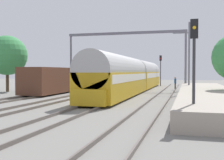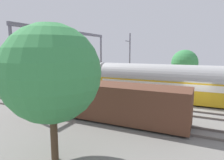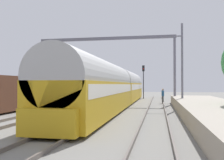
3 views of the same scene
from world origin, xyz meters
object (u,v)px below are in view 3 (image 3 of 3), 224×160
object	(u,v)px
passenger_train	(117,87)
catenary_gantry	(105,53)
person_crossing	(163,94)
railway_signal_far	(143,77)
freight_car	(24,92)

from	to	relation	value
passenger_train	catenary_gantry	size ratio (longest dim) A/B	2.00
person_crossing	catenary_gantry	size ratio (longest dim) A/B	0.11
passenger_train	person_crossing	xyz separation A→B (m)	(4.70, 4.25, -0.94)
railway_signal_far	passenger_train	bearing A→B (deg)	-98.21
freight_car	railway_signal_far	distance (m)	20.18
person_crossing	railway_signal_far	bearing A→B (deg)	10.05
railway_signal_far	catenary_gantry	xyz separation A→B (m)	(-3.93, -9.55, 2.63)
person_crossing	freight_car	bearing A→B (deg)	116.44
passenger_train	person_crossing	world-z (taller)	passenger_train
person_crossing	catenary_gantry	world-z (taller)	catenary_gantry
passenger_train	railway_signal_far	xyz separation A→B (m)	(1.92, 13.29, 1.30)
catenary_gantry	freight_car	bearing A→B (deg)	-127.33
freight_car	catenary_gantry	world-z (taller)	catenary_gantry
person_crossing	catenary_gantry	bearing A→B (deg)	87.33
freight_car	person_crossing	bearing A→B (deg)	33.47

